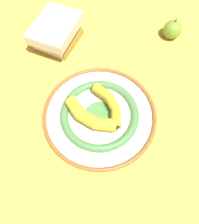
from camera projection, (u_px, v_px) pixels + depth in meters
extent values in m
plane|color=gold|center=(103.00, 108.00, 0.72)|extent=(2.80, 2.80, 0.00)
cylinder|color=white|center=(100.00, 116.00, 0.70)|extent=(0.35, 0.35, 0.02)
torus|color=#4C894C|center=(100.00, 114.00, 0.69)|extent=(0.25, 0.25, 0.03)
cylinder|color=#4C894C|center=(100.00, 115.00, 0.69)|extent=(0.09, 0.09, 0.00)
torus|color=#995B28|center=(100.00, 114.00, 0.69)|extent=(0.36, 0.36, 0.01)
cylinder|color=yellow|center=(75.00, 107.00, 0.66)|extent=(0.07, 0.07, 0.04)
cylinder|color=yellow|center=(88.00, 119.00, 0.64)|extent=(0.06, 0.07, 0.04)
cylinder|color=yellow|center=(106.00, 125.00, 0.64)|extent=(0.04, 0.06, 0.04)
sphere|color=yellow|center=(80.00, 114.00, 0.65)|extent=(0.04, 0.04, 0.04)
sphere|color=yellow|center=(96.00, 124.00, 0.64)|extent=(0.04, 0.04, 0.04)
cone|color=#472D19|center=(71.00, 100.00, 0.67)|extent=(0.05, 0.05, 0.03)
sphere|color=black|center=(116.00, 126.00, 0.64)|extent=(0.02, 0.02, 0.02)
cylinder|color=gold|center=(116.00, 119.00, 0.65)|extent=(0.06, 0.04, 0.03)
cylinder|color=gold|center=(112.00, 103.00, 0.67)|extent=(0.06, 0.06, 0.03)
cylinder|color=gold|center=(101.00, 91.00, 0.69)|extent=(0.05, 0.06, 0.03)
sphere|color=gold|center=(116.00, 110.00, 0.66)|extent=(0.03, 0.03, 0.03)
sphere|color=gold|center=(108.00, 96.00, 0.68)|extent=(0.03, 0.03, 0.03)
cone|color=#472D19|center=(116.00, 127.00, 0.64)|extent=(0.03, 0.03, 0.02)
sphere|color=black|center=(95.00, 87.00, 0.70)|extent=(0.02, 0.02, 0.02)
cube|color=#B28933|center=(58.00, 39.00, 0.84)|extent=(0.18, 0.18, 0.03)
cube|color=white|center=(58.00, 39.00, 0.84)|extent=(0.18, 0.16, 0.02)
cube|color=#753D70|center=(56.00, 32.00, 0.81)|extent=(0.19, 0.15, 0.03)
cube|color=white|center=(55.00, 33.00, 0.81)|extent=(0.18, 0.14, 0.02)
cube|color=silver|center=(55.00, 28.00, 0.78)|extent=(0.21, 0.18, 0.04)
cube|color=white|center=(55.00, 29.00, 0.78)|extent=(0.20, 0.17, 0.03)
sphere|color=olive|center=(172.00, 29.00, 0.83)|extent=(0.07, 0.07, 0.07)
cylinder|color=#4C3319|center=(176.00, 21.00, 0.79)|extent=(0.00, 0.00, 0.01)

